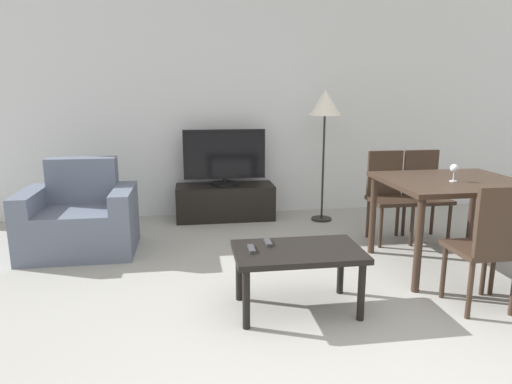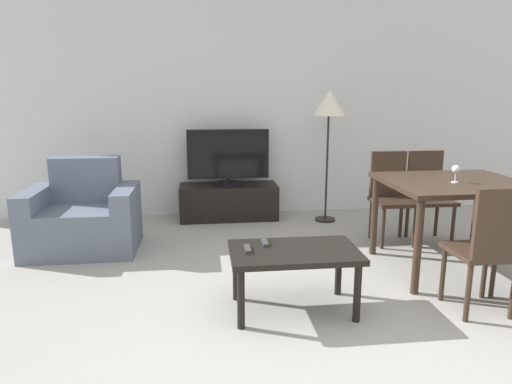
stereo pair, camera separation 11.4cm
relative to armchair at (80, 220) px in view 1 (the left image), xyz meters
The scene contains 14 objects.
ground_plane 3.00m from the armchair, 50.53° to the right, with size 18.00×18.00×0.00m, color #9E9E99.
wall_back 2.49m from the armchair, 32.85° to the left, with size 7.75×0.06×2.70m.
armchair is the anchor object (origin of this frame).
tv_stand 1.73m from the armchair, 32.74° to the left, with size 1.16×0.44×0.41m.
tv 1.78m from the armchair, 32.67° to the left, with size 0.96×0.32×0.66m.
coffee_table 2.30m from the armchair, 40.01° to the right, with size 0.88×0.53×0.45m.
dining_table 3.38m from the armchair, 15.39° to the right, with size 1.13×0.99×0.78m.
dining_chair_near 3.49m from the armchair, 29.19° to the right, with size 0.40×0.40×0.91m.
dining_chair_far 3.44m from the armchair, ahead, with size 0.40×0.40×0.91m.
dining_chair_far_left 3.05m from the armchair, ahead, with size 0.40×0.40×0.91m.
floor_lamp 2.87m from the armchair, 15.34° to the left, with size 0.37×0.37×1.52m.
remote_primary 2.06m from the armchair, 45.24° to the right, with size 0.04×0.15×0.02m.
remote_secondary 2.07m from the armchair, 40.22° to the right, with size 0.04×0.15×0.02m.
wine_glass_left 3.38m from the armchair, 16.88° to the right, with size 0.07×0.07×0.15m.
Camera 1 is at (-0.85, -2.07, 1.51)m, focal length 32.00 mm.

